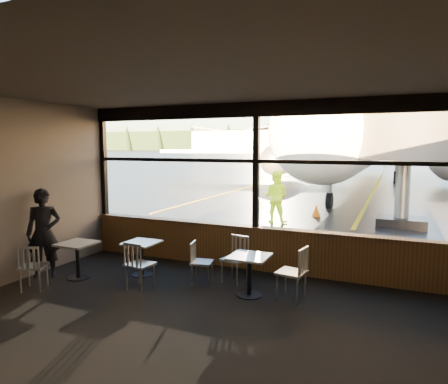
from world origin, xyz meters
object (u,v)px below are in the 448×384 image
Objects in this scene: cafe_table_near at (249,276)px; passenger at (44,233)px; airliner at (362,100)px; chair_near_n at (235,260)px; chair_near_e at (292,273)px; chair_mid_s at (140,265)px; ground_crew at (276,197)px; cone_nose at (316,211)px; jet_bridge at (432,153)px; chair_near_w at (202,263)px; cafe_table_left at (78,261)px; chair_left_s at (34,267)px; cafe_table_mid at (142,259)px.

passenger reaches higher than cafe_table_near.
chair_near_n is at bearing -90.32° from airliner.
chair_mid_s is (-2.65, -0.61, -0.01)m from chair_near_e.
cone_nose is (1.07, 1.71, -0.66)m from ground_crew.
chair_near_n is 7.91m from cone_nose.
jet_bridge is at bearing 8.96° from passenger.
passenger is at bearing -170.04° from chair_mid_s.
chair_near_w is at bearing -91.67° from airliner.
cafe_table_left is at bearing -21.90° from passenger.
chair_near_e is (4.14, 0.59, 0.11)m from cafe_table_left.
ground_crew reaches higher than chair_near_e.
airliner reaches higher than chair_left_s.
chair_left_s reaches higher than chair_near_w.
cafe_table_mid is at bearing 128.64° from chair_mid_s.
chair_near_e is 0.53× the size of ground_crew.
chair_mid_s is at bearing -124.48° from jet_bridge.
cone_nose is at bearing 71.28° from cafe_table_left.
chair_left_s is at bearing -94.21° from passenger.
chair_near_n is at bearing 4.21° from chair_left_s.
chair_near_n is at bearing 102.87° from ground_crew.
airliner is at bearing -90.60° from ground_crew.
jet_bridge reaches higher than chair_mid_s.
chair_near_e is 1.16× the size of chair_near_w.
jet_bridge reaches higher than cafe_table_mid.
chair_near_w is 0.94× the size of chair_left_s.
airliner is 24.44m from chair_mid_s.
chair_mid_s is at bearing -1.43° from chair_left_s.
cafe_table_near reaches higher than cafe_table_mid.
chair_left_s is at bearing -97.65° from airliner.
chair_mid_s is 0.52× the size of passenger.
chair_mid_s is 0.52× the size of ground_crew.
chair_left_s is at bearing -72.36° from chair_near_w.
chair_mid_s is (-1.77, -23.79, -5.29)m from airliner.
cafe_table_mid is at bearing -94.93° from airliner.
jet_bridge is 7.55m from chair_near_e.
passenger is at bearing -154.04° from cafe_table_mid.
cafe_table_near is 2.38m from cafe_table_mid.
cone_nose is (-0.24, -14.85, -5.52)m from airliner.
cone_nose is at bearing 163.03° from chair_near_w.
chair_near_n is (1.87, 0.36, 0.10)m from cafe_table_mid.
chair_near_n is (2.93, 1.02, 0.09)m from cafe_table_left.
cone_nose is (-3.61, 1.47, -2.18)m from jet_bridge.
chair_near_n is 6.29m from ground_crew.
chair_near_n is at bearing -119.90° from jet_bridge.
cafe_table_near is 1.00× the size of cafe_table_left.
chair_near_n is 0.50× the size of ground_crew.
chair_near_w is 0.62m from chair_near_n.
jet_bridge is (3.36, -16.32, -3.34)m from airliner.
chair_near_n is 1.77m from chair_mid_s.
cone_nose is (3.02, 8.92, -0.13)m from cafe_table_left.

